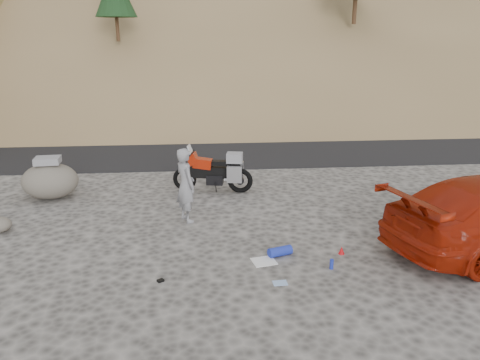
# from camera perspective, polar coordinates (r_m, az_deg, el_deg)

# --- Properties ---
(ground) EXTENTS (140.00, 140.00, 0.00)m
(ground) POSITION_cam_1_polar(r_m,az_deg,el_deg) (11.09, -3.79, -6.76)
(ground) COLOR #3D3B38
(ground) RESTS_ON ground
(road) EXTENTS (120.00, 7.00, 0.05)m
(road) POSITION_cam_1_polar(r_m,az_deg,el_deg) (19.65, -4.40, 3.98)
(road) COLOR black
(road) RESTS_ON ground
(motorcycle) EXTENTS (2.40, 0.95, 1.44)m
(motorcycle) POSITION_cam_1_polar(r_m,az_deg,el_deg) (13.92, -2.93, 1.01)
(motorcycle) COLOR black
(motorcycle) RESTS_ON ground
(man) EXTENTS (0.72, 0.82, 1.88)m
(man) POSITION_cam_1_polar(r_m,az_deg,el_deg) (12.00, -6.49, -4.90)
(man) COLOR gray
(man) RESTS_ON ground
(boulder) EXTENTS (1.72, 1.51, 1.20)m
(boulder) POSITION_cam_1_polar(r_m,az_deg,el_deg) (14.43, -22.16, -0.04)
(boulder) COLOR #555148
(boulder) RESTS_ON ground
(gear_white_cloth) EXTENTS (0.55, 0.51, 0.02)m
(gear_white_cloth) POSITION_cam_1_polar(r_m,az_deg,el_deg) (9.87, 2.93, -9.87)
(gear_white_cloth) COLOR white
(gear_white_cloth) RESTS_ON ground
(gear_blue_mat) EXTENTS (0.55, 0.36, 0.21)m
(gear_blue_mat) POSITION_cam_1_polar(r_m,az_deg,el_deg) (10.10, 4.90, -8.66)
(gear_blue_mat) COLOR #1C2DA8
(gear_blue_mat) RESTS_ON ground
(gear_bottle) EXTENTS (0.08, 0.08, 0.21)m
(gear_bottle) POSITION_cam_1_polar(r_m,az_deg,el_deg) (9.72, 11.11, -10.03)
(gear_bottle) COLOR #1C2DA8
(gear_bottle) RESTS_ON ground
(gear_funnel) EXTENTS (0.16, 0.16, 0.17)m
(gear_funnel) POSITION_cam_1_polar(r_m,az_deg,el_deg) (10.38, 12.28, -8.36)
(gear_funnel) COLOR red
(gear_funnel) RESTS_ON ground
(gear_glove_b) EXTENTS (0.15, 0.15, 0.04)m
(gear_glove_b) POSITION_cam_1_polar(r_m,az_deg,el_deg) (9.26, -9.67, -11.99)
(gear_glove_b) COLOR black
(gear_glove_b) RESTS_ON ground
(gear_blue_cloth) EXTENTS (0.28, 0.21, 0.01)m
(gear_blue_cloth) POSITION_cam_1_polar(r_m,az_deg,el_deg) (9.12, 4.90, -12.40)
(gear_blue_cloth) COLOR #91B1E0
(gear_blue_cloth) RESTS_ON ground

